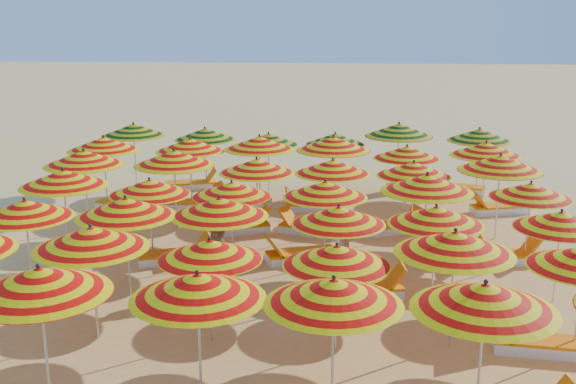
% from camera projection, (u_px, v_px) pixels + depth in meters
% --- Properties ---
extents(ground, '(120.00, 120.00, 0.00)m').
position_uv_depth(ground, '(287.00, 261.00, 17.52)').
color(ground, '#EFBA6A').
rests_on(ground, ground).
extents(umbrella_1, '(2.70, 2.70, 2.31)m').
position_uv_depth(umbrella_1, '(39.00, 281.00, 10.78)').
color(umbrella_1, silver).
rests_on(umbrella_1, ground).
extents(umbrella_2, '(2.43, 2.43, 2.21)m').
position_uv_depth(umbrella_2, '(198.00, 287.00, 10.81)').
color(umbrella_2, silver).
rests_on(umbrella_2, ground).
extents(umbrella_3, '(2.20, 2.20, 2.22)m').
position_uv_depth(umbrella_3, '(334.00, 292.00, 10.58)').
color(umbrella_3, silver).
rests_on(umbrella_3, ground).
extents(umbrella_4, '(2.62, 2.62, 2.27)m').
position_uv_depth(umbrella_4, '(485.00, 297.00, 10.30)').
color(umbrella_4, silver).
rests_on(umbrella_4, ground).
extents(umbrella_7, '(2.21, 2.21, 2.23)m').
position_uv_depth(umbrella_7, '(91.00, 238.00, 13.01)').
color(umbrella_7, silver).
rests_on(umbrella_7, ground).
extents(umbrella_8, '(2.16, 2.16, 2.02)m').
position_uv_depth(umbrella_8, '(210.00, 250.00, 12.94)').
color(umbrella_8, silver).
rests_on(umbrella_8, ground).
extents(umbrella_9, '(2.00, 2.00, 2.04)m').
position_uv_depth(umbrella_9, '(337.00, 255.00, 12.57)').
color(umbrella_9, silver).
rests_on(umbrella_9, ground).
extents(umbrella_10, '(2.75, 2.75, 2.27)m').
position_uv_depth(umbrella_10, '(455.00, 243.00, 12.64)').
color(umbrella_10, silver).
rests_on(umbrella_10, ground).
extents(umbrella_12, '(2.39, 2.39, 2.13)m').
position_uv_depth(umbrella_12, '(25.00, 209.00, 15.13)').
color(umbrella_12, silver).
rests_on(umbrella_12, ground).
extents(umbrella_13, '(2.65, 2.65, 2.22)m').
position_uv_depth(umbrella_13, '(126.00, 207.00, 14.97)').
color(umbrella_13, silver).
rests_on(umbrella_13, ground).
extents(umbrella_14, '(2.34, 2.34, 2.20)m').
position_uv_depth(umbrella_14, '(219.00, 207.00, 15.07)').
color(umbrella_14, silver).
rests_on(umbrella_14, ground).
extents(umbrella_15, '(2.51, 2.51, 2.08)m').
position_uv_depth(umbrella_15, '(338.00, 215.00, 14.83)').
color(umbrella_15, silver).
rests_on(umbrella_15, ground).
extents(umbrella_16, '(2.00, 2.00, 2.10)m').
position_uv_depth(umbrella_16, '(436.00, 215.00, 14.77)').
color(umbrella_16, silver).
rests_on(umbrella_16, ground).
extents(umbrella_17, '(1.96, 1.96, 2.03)m').
position_uv_depth(umbrella_17, '(561.00, 220.00, 14.67)').
color(umbrella_17, silver).
rests_on(umbrella_17, ground).
extents(umbrella_18, '(2.14, 2.14, 2.26)m').
position_uv_depth(umbrella_18, '(63.00, 178.00, 17.34)').
color(umbrella_18, silver).
rests_on(umbrella_18, ground).
extents(umbrella_19, '(2.58, 2.58, 2.07)m').
position_uv_depth(umbrella_19, '(150.00, 187.00, 17.14)').
color(umbrella_19, silver).
rests_on(umbrella_19, ground).
extents(umbrella_20, '(2.46, 2.46, 2.01)m').
position_uv_depth(umbrella_20, '(232.00, 189.00, 17.17)').
color(umbrella_20, silver).
rests_on(umbrella_20, ground).
extents(umbrella_21, '(2.07, 2.07, 2.11)m').
position_uv_depth(umbrella_21, '(325.00, 189.00, 16.80)').
color(umbrella_21, silver).
rests_on(umbrella_21, ground).
extents(umbrella_22, '(2.57, 2.57, 2.30)m').
position_uv_depth(umbrella_22, '(427.00, 183.00, 16.69)').
color(umbrella_22, silver).
rests_on(umbrella_22, ground).
extents(umbrella_23, '(2.20, 2.20, 2.05)m').
position_uv_depth(umbrella_23, '(531.00, 191.00, 16.90)').
color(umbrella_23, silver).
rests_on(umbrella_23, ground).
extents(umbrella_24, '(2.59, 2.59, 2.30)m').
position_uv_depth(umbrella_24, '(84.00, 158.00, 19.43)').
color(umbrella_24, silver).
rests_on(umbrella_24, ground).
extents(umbrella_25, '(2.64, 2.64, 2.31)m').
position_uv_depth(umbrella_25, '(174.00, 158.00, 19.38)').
color(umbrella_25, silver).
rests_on(umbrella_25, ground).
extents(umbrella_26, '(2.55, 2.55, 2.15)m').
position_uv_depth(umbrella_26, '(257.00, 166.00, 19.05)').
color(umbrella_26, silver).
rests_on(umbrella_26, ground).
extents(umbrella_27, '(2.46, 2.46, 2.14)m').
position_uv_depth(umbrella_27, '(333.00, 167.00, 19.02)').
color(umbrella_27, silver).
rests_on(umbrella_27, ground).
extents(umbrella_28, '(2.16, 2.16, 2.09)m').
position_uv_depth(umbrella_28, '(414.00, 169.00, 18.97)').
color(umbrella_28, silver).
rests_on(umbrella_28, ground).
extents(umbrella_29, '(2.73, 2.73, 2.34)m').
position_uv_depth(umbrella_29, '(500.00, 163.00, 18.65)').
color(umbrella_29, silver).
rests_on(umbrella_29, ground).
extents(umbrella_30, '(2.68, 2.68, 2.28)m').
position_uv_depth(umbrella_30, '(104.00, 144.00, 21.48)').
color(umbrella_30, silver).
rests_on(umbrella_30, ground).
extents(umbrella_31, '(2.38, 2.38, 2.21)m').
position_uv_depth(umbrella_31, '(190.00, 145.00, 21.61)').
color(umbrella_31, silver).
rests_on(umbrella_31, ground).
extents(umbrella_32, '(2.46, 2.46, 2.28)m').
position_uv_depth(umbrella_32, '(259.00, 143.00, 21.59)').
color(umbrella_32, silver).
rests_on(umbrella_32, ground).
extents(umbrella_33, '(2.80, 2.80, 2.33)m').
position_uv_depth(umbrella_33, '(333.00, 144.00, 21.25)').
color(umbrella_33, silver).
rests_on(umbrella_33, ground).
extents(umbrella_34, '(2.54, 2.54, 2.08)m').
position_uv_depth(umbrella_34, '(407.00, 152.00, 21.11)').
color(umbrella_34, silver).
rests_on(umbrella_34, ground).
extents(umbrella_35, '(2.54, 2.54, 2.22)m').
position_uv_depth(umbrella_35, '(486.00, 149.00, 20.95)').
color(umbrella_35, silver).
rests_on(umbrella_35, ground).
extents(umbrella_36, '(2.54, 2.54, 2.27)m').
position_uv_depth(umbrella_36, '(134.00, 130.00, 23.93)').
color(umbrella_36, silver).
rests_on(umbrella_36, ground).
extents(umbrella_37, '(2.19, 2.19, 2.14)m').
position_uv_depth(umbrella_37, '(205.00, 134.00, 23.80)').
color(umbrella_37, silver).
rests_on(umbrella_37, ground).
extents(umbrella_38, '(2.22, 2.22, 2.04)m').
position_uv_depth(umbrella_38, '(269.00, 139.00, 23.38)').
color(umbrella_38, silver).
rests_on(umbrella_38, ground).
extents(umbrella_39, '(2.33, 2.33, 2.05)m').
position_uv_depth(umbrella_39, '(335.00, 139.00, 23.39)').
color(umbrella_39, silver).
rests_on(umbrella_39, ground).
extents(umbrella_40, '(2.23, 2.23, 2.35)m').
position_uv_depth(umbrella_40, '(399.00, 130.00, 23.44)').
color(umbrella_40, silver).
rests_on(umbrella_40, ground).
extents(umbrella_41, '(2.68, 2.68, 2.22)m').
position_uv_depth(umbrella_41, '(479.00, 135.00, 23.25)').
color(umbrella_41, silver).
rests_on(umbrella_41, ground).
extents(lounger_3, '(1.79, 0.81, 0.69)m').
position_uv_depth(lounger_3, '(540.00, 344.00, 12.89)').
color(lounger_3, white).
rests_on(lounger_3, ground).
extents(lounger_4, '(1.78, 0.76, 0.69)m').
position_uv_depth(lounger_4, '(365.00, 289.00, 15.38)').
color(lounger_4, white).
rests_on(lounger_4, ground).
extents(lounger_5, '(1.83, 1.10, 0.69)m').
position_uv_depth(lounger_5, '(176.00, 256.00, 17.42)').
color(lounger_5, white).
rests_on(lounger_5, ground).
extents(lounger_6, '(1.83, 1.16, 0.69)m').
position_uv_depth(lounger_6, '(300.00, 255.00, 17.46)').
color(lounger_6, white).
rests_on(lounger_6, ground).
extents(lounger_7, '(1.73, 0.58, 0.69)m').
position_uv_depth(lounger_7, '(448.00, 258.00, 17.24)').
color(lounger_7, white).
rests_on(lounger_7, ground).
extents(lounger_8, '(1.79, 0.77, 0.69)m').
position_uv_depth(lounger_8, '(504.00, 257.00, 17.35)').
color(lounger_8, white).
rests_on(lounger_8, ground).
extents(lounger_9, '(1.83, 1.11, 0.69)m').
position_uv_depth(lounger_9, '(239.00, 227.00, 19.63)').
color(lounger_9, white).
rests_on(lounger_9, ground).
extents(lounger_10, '(1.83, 1.13, 0.69)m').
position_uv_depth(lounger_10, '(310.00, 229.00, 19.53)').
color(lounger_10, white).
rests_on(lounger_10, ground).
extents(lounger_11, '(1.83, 1.16, 0.69)m').
position_uv_depth(lounger_11, '(392.00, 227.00, 19.65)').
color(lounger_11, white).
rests_on(lounger_11, ground).
extents(lounger_12, '(1.83, 1.16, 0.69)m').
position_uv_depth(lounger_12, '(125.00, 206.00, 21.74)').
color(lounger_12, white).
rests_on(lounger_12, ground).
extents(lounger_13, '(1.74, 0.60, 0.69)m').
position_uv_depth(lounger_13, '(171.00, 204.00, 21.93)').
color(lounger_13, white).
rests_on(lounger_13, ground).
extents(lounger_14, '(1.82, 0.99, 0.69)m').
position_uv_depth(lounger_14, '(241.00, 201.00, 22.25)').
color(lounger_14, white).
rests_on(lounger_14, ground).
extents(lounger_15, '(1.78, 0.75, 0.69)m').
position_uv_depth(lounger_15, '(313.00, 205.00, 21.76)').
color(lounger_15, white).
rests_on(lounger_15, ground).
extents(lounger_16, '(1.82, 0.97, 0.69)m').
position_uv_depth(lounger_16, '(498.00, 208.00, 21.46)').
color(lounger_16, white).
rests_on(lounger_16, ground).
extents(lounger_17, '(1.82, 1.00, 0.69)m').
position_uv_depth(lounger_17, '(192.00, 184.00, 24.30)').
color(lounger_17, white).
rests_on(lounger_17, ground).
extents(lounger_18, '(1.82, 1.25, 0.69)m').
position_uv_depth(lounger_18, '(411.00, 186.00, 24.06)').
color(lounger_18, white).
rests_on(lounger_18, ground).
extents(lounger_19, '(1.82, 0.96, 0.69)m').
position_uv_depth(lounger_19, '(457.00, 188.00, 23.77)').
color(lounger_19, white).
rests_on(lounger_19, ground).
extents(beachgoer_a, '(0.53, 0.59, 1.36)m').
position_uv_depth(beachgoer_a, '(343.00, 257.00, 15.79)').
color(beachgoer_a, tan).
rests_on(beachgoer_a, ground).
extents(beachgoer_b, '(0.64, 0.78, 1.47)m').
position_uv_depth(beachgoer_b, '(219.00, 261.00, 15.41)').
color(beachgoer_b, tan).
rests_on(beachgoer_b, ground).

